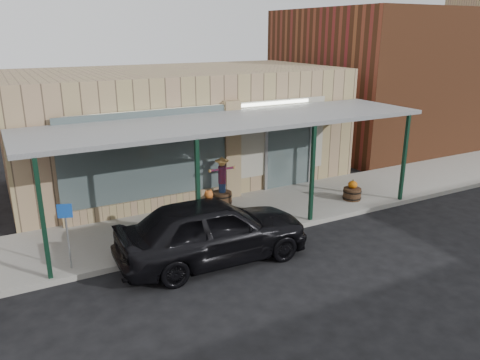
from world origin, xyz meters
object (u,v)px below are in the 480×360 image
barrel_pumpkin (352,192)px  parked_sedan (213,230)px  handicap_sign (67,228)px  barrel_scarecrow (222,188)px

barrel_pumpkin → parked_sedan: bearing=-165.9°
handicap_sign → barrel_scarecrow: bearing=42.7°
barrel_scarecrow → barrel_pumpkin: bearing=1.5°
barrel_scarecrow → handicap_sign: size_ratio=0.98×
barrel_scarecrow → barrel_pumpkin: (4.00, -1.67, -0.29)m
parked_sedan → barrel_scarecrow: bearing=-28.0°
handicap_sign → parked_sedan: size_ratio=0.33×
barrel_scarecrow → handicap_sign: handicap_sign is taller
handicap_sign → parked_sedan: bearing=3.3°
barrel_scarecrow → barrel_pumpkin: size_ratio=2.23×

